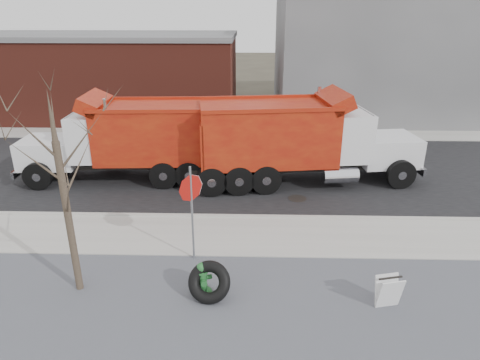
{
  "coord_description": "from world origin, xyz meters",
  "views": [
    {
      "loc": [
        1.22,
        -11.73,
        6.81
      ],
      "look_at": [
        0.85,
        1.62,
        1.4
      ],
      "focal_mm": 32.0,
      "sensor_mm": 36.0,
      "label": 1
    }
  ],
  "objects_px": {
    "fire_hydrant": "(202,280)",
    "sandwich_board": "(389,292)",
    "truck_tire": "(209,282)",
    "dump_truck_red_a": "(298,138)",
    "stop_sign": "(191,198)",
    "dump_truck_red_b": "(134,137)"
  },
  "relations": [
    {
      "from": "stop_sign",
      "to": "sandwich_board",
      "type": "height_order",
      "value": "stop_sign"
    },
    {
      "from": "dump_truck_red_a",
      "to": "dump_truck_red_b",
      "type": "bearing_deg",
      "value": 171.49
    },
    {
      "from": "stop_sign",
      "to": "sandwich_board",
      "type": "bearing_deg",
      "value": -44.34
    },
    {
      "from": "truck_tire",
      "to": "dump_truck_red_a",
      "type": "bearing_deg",
      "value": 69.85
    },
    {
      "from": "sandwich_board",
      "to": "dump_truck_red_a",
      "type": "xyz_separation_m",
      "value": [
        -1.47,
        8.09,
        1.46
      ]
    },
    {
      "from": "fire_hydrant",
      "to": "sandwich_board",
      "type": "xyz_separation_m",
      "value": [
        4.56,
        -0.41,
        0.03
      ]
    },
    {
      "from": "stop_sign",
      "to": "dump_truck_red_b",
      "type": "xyz_separation_m",
      "value": [
        -3.22,
        6.2,
        -0.11
      ]
    },
    {
      "from": "sandwich_board",
      "to": "dump_truck_red_a",
      "type": "relative_size",
      "value": 0.09
    },
    {
      "from": "stop_sign",
      "to": "dump_truck_red_b",
      "type": "bearing_deg",
      "value": 95.09
    },
    {
      "from": "fire_hydrant",
      "to": "sandwich_board",
      "type": "distance_m",
      "value": 4.58
    },
    {
      "from": "stop_sign",
      "to": "sandwich_board",
      "type": "distance_m",
      "value": 5.57
    },
    {
      "from": "truck_tire",
      "to": "dump_truck_red_b",
      "type": "distance_m",
      "value": 8.97
    },
    {
      "from": "truck_tire",
      "to": "dump_truck_red_b",
      "type": "bearing_deg",
      "value": 115.7
    },
    {
      "from": "fire_hydrant",
      "to": "stop_sign",
      "type": "relative_size",
      "value": 0.32
    },
    {
      "from": "truck_tire",
      "to": "sandwich_board",
      "type": "relative_size",
      "value": 1.42
    },
    {
      "from": "stop_sign",
      "to": "dump_truck_red_a",
      "type": "relative_size",
      "value": 0.3
    },
    {
      "from": "sandwich_board",
      "to": "stop_sign",
      "type": "bearing_deg",
      "value": 145.16
    },
    {
      "from": "truck_tire",
      "to": "sandwich_board",
      "type": "height_order",
      "value": "truck_tire"
    },
    {
      "from": "dump_truck_red_b",
      "to": "truck_tire",
      "type": "bearing_deg",
      "value": 112.8
    },
    {
      "from": "stop_sign",
      "to": "sandwich_board",
      "type": "relative_size",
      "value": 3.44
    },
    {
      "from": "truck_tire",
      "to": "stop_sign",
      "type": "xyz_separation_m",
      "value": [
        -0.62,
        1.78,
        1.48
      ]
    },
    {
      "from": "stop_sign",
      "to": "dump_truck_red_a",
      "type": "xyz_separation_m",
      "value": [
        3.5,
        6.08,
        -0.04
      ]
    }
  ]
}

